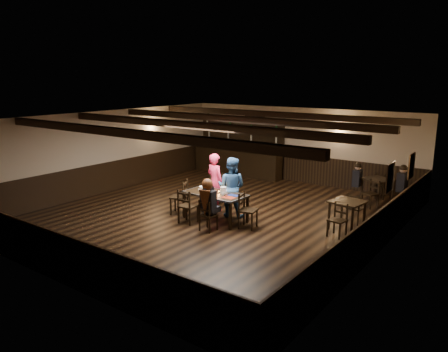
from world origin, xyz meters
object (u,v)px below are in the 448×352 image
Objects in this scene: chair_near_left at (186,204)px; bar_counter at (238,156)px; man_blue at (231,187)px; cake at (203,188)px; chair_near_right at (207,213)px; woman_pink at (215,182)px; dining_table at (215,196)px.

chair_near_left is 6.19m from bar_counter.
bar_counter is (-2.85, 4.51, -0.10)m from man_blue.
chair_near_right is at bearing -47.47° from cake.
cake is at bearing -65.86° from bar_counter.
woman_pink reaches higher than man_blue.
chair_near_right is (0.79, -0.14, -0.07)m from chair_near_left.
cake is at bearing 94.28° from chair_near_left.
dining_table is 6.19× the size of cake.
chair_near_left is 0.23× the size of bar_counter.
man_blue is (0.69, -0.17, -0.00)m from woman_pink.
chair_near_right is at bearing 83.95° from man_blue.
man_blue reaches higher than chair_near_right.
woman_pink is 0.42× the size of bar_counter.
chair_near_right is 1.84m from woman_pink.
woman_pink is (-0.91, 1.55, 0.36)m from chair_near_right.
woman_pink is 1.00× the size of man_blue.
bar_counter is at bearing 118.26° from dining_table.
dining_table is 1.90× the size of chair_near_left.
man_blue is 0.42× the size of bar_counter.
woman_pink is at bearing 96.06° from cake.
dining_table is 0.92m from chair_near_right.
chair_near_right reaches higher than dining_table.
woman_pink is at bearing 95.07° from chair_near_left.
bar_counter is at bearing -51.93° from woman_pink.
dining_table is at bearing 57.14° from chair_near_left.
chair_near_right is 0.49× the size of man_blue.
woman_pink is at bearing 127.80° from dining_table.
chair_near_left is 0.55× the size of woman_pink.
woman_pink is 0.63m from cake.
woman_pink is 0.72m from man_blue.
chair_near_left is 0.56× the size of man_blue.
woman_pink is 4.85m from bar_counter.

